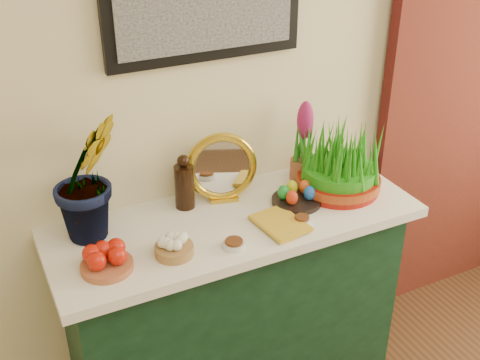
# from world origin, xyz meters

# --- Properties ---
(sideboard) EXTENTS (1.30, 0.45, 0.85)m
(sideboard) POSITION_xyz_m (-0.02, 2.00, 0.42)
(sideboard) COLOR #143920
(sideboard) RESTS_ON ground
(tablecloth) EXTENTS (1.40, 0.55, 0.04)m
(tablecloth) POSITION_xyz_m (-0.02, 2.00, 0.87)
(tablecloth) COLOR silver
(tablecloth) RESTS_ON sideboard
(hyacinth_green) EXTENTS (0.36, 0.33, 0.61)m
(hyacinth_green) POSITION_xyz_m (-0.52, 2.12, 1.19)
(hyacinth_green) COLOR #247519
(hyacinth_green) RESTS_ON tablecloth
(apple_bowl) EXTENTS (0.23, 0.23, 0.09)m
(apple_bowl) POSITION_xyz_m (-0.54, 1.90, 0.93)
(apple_bowl) COLOR #A45633
(apple_bowl) RESTS_ON tablecloth
(garlic_basket) EXTENTS (0.17, 0.17, 0.07)m
(garlic_basket) POSITION_xyz_m (-0.31, 1.88, 0.92)
(garlic_basket) COLOR olive
(garlic_basket) RESTS_ON tablecloth
(vinegar_cruet) EXTENTS (0.08, 0.08, 0.22)m
(vinegar_cruet) POSITION_xyz_m (-0.16, 2.15, 0.99)
(vinegar_cruet) COLOR black
(vinegar_cruet) RESTS_ON tablecloth
(mirror) EXTENTS (0.28, 0.13, 0.28)m
(mirror) POSITION_xyz_m (-0.01, 2.15, 1.02)
(mirror) COLOR gold
(mirror) RESTS_ON tablecloth
(book) EXTENTS (0.16, 0.22, 0.03)m
(book) POSITION_xyz_m (0.02, 1.86, 0.90)
(book) COLOR gold
(book) RESTS_ON tablecloth
(spice_dish_left) EXTENTS (0.08, 0.08, 0.03)m
(spice_dish_left) POSITION_xyz_m (-0.11, 1.82, 0.90)
(spice_dish_left) COLOR silver
(spice_dish_left) RESTS_ON tablecloth
(spice_dish_right) EXTENTS (0.07, 0.07, 0.03)m
(spice_dish_right) POSITION_xyz_m (0.18, 1.86, 0.90)
(spice_dish_right) COLOR silver
(spice_dish_right) RESTS_ON tablecloth
(egg_plate) EXTENTS (0.26, 0.26, 0.08)m
(egg_plate) POSITION_xyz_m (0.24, 1.99, 0.92)
(egg_plate) COLOR black
(egg_plate) RESTS_ON tablecloth
(hyacinth_pink) EXTENTS (0.10, 0.10, 0.34)m
(hyacinth_pink) POSITION_xyz_m (0.36, 2.15, 1.04)
(hyacinth_pink) COLOR #945236
(hyacinth_pink) RESTS_ON tablecloth
(wheatgrass_sabzeh) EXTENTS (0.34, 0.34, 0.28)m
(wheatgrass_sabzeh) POSITION_xyz_m (0.44, 2.00, 1.01)
(wheatgrass_sabzeh) COLOR #96140A
(wheatgrass_sabzeh) RESTS_ON tablecloth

